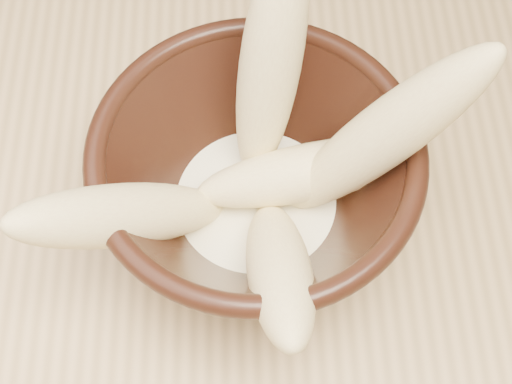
# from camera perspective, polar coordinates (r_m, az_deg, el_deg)

# --- Properties ---
(table) EXTENTS (1.20, 0.80, 0.75)m
(table) POSITION_cam_1_polar(r_m,az_deg,el_deg) (0.58, -16.77, -13.81)
(table) COLOR tan
(table) RESTS_ON ground
(bowl) EXTENTS (0.20, 0.20, 0.11)m
(bowl) POSITION_cam_1_polar(r_m,az_deg,el_deg) (0.45, 0.00, 0.56)
(bowl) COLOR black
(bowl) RESTS_ON table
(milk_puddle) EXTENTS (0.11, 0.11, 0.02)m
(milk_puddle) POSITION_cam_1_polar(r_m,az_deg,el_deg) (0.48, 0.00, -1.00)
(milk_puddle) COLOR #FCF4CA
(milk_puddle) RESTS_ON bowl
(banana_upright) EXTENTS (0.07, 0.10, 0.17)m
(banana_upright) POSITION_cam_1_polar(r_m,az_deg,el_deg) (0.43, 1.14, 10.07)
(banana_upright) COLOR #DEC183
(banana_upright) RESTS_ON bowl
(banana_left) EXTENTS (0.14, 0.10, 0.13)m
(banana_left) POSITION_cam_1_polar(r_m,az_deg,el_deg) (0.42, -10.39, -1.81)
(banana_left) COLOR #DEC183
(banana_left) RESTS_ON bowl
(banana_right) EXTENTS (0.13, 0.05, 0.17)m
(banana_right) POSITION_cam_1_polar(r_m,az_deg,el_deg) (0.41, 10.06, 4.39)
(banana_right) COLOR #DEC183
(banana_right) RESTS_ON bowl
(banana_across) EXTENTS (0.15, 0.06, 0.05)m
(banana_across) POSITION_cam_1_polar(r_m,az_deg,el_deg) (0.45, 4.44, 1.62)
(banana_across) COLOR #DEC183
(banana_across) RESTS_ON bowl
(banana_front) EXTENTS (0.05, 0.14, 0.11)m
(banana_front) POSITION_cam_1_polar(r_m,az_deg,el_deg) (0.41, 1.85, -6.25)
(banana_front) COLOR #DEC183
(banana_front) RESTS_ON bowl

